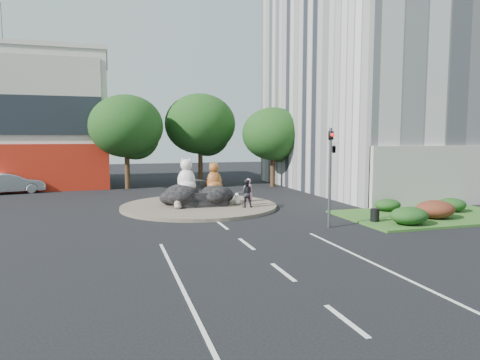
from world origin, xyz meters
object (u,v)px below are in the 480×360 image
at_px(litter_bin, 375,215).
at_px(kitten_white, 237,198).
at_px(cat_tabby, 214,176).
at_px(kitten_calico, 178,202).
at_px(cat_white, 186,175).
at_px(pedestrian_pink, 248,192).
at_px(pedestrian_dark, 246,193).
at_px(parked_car, 11,183).

bearing_deg(litter_bin, kitten_white, 126.74).
height_order(cat_tabby, litter_bin, cat_tabby).
bearing_deg(kitten_calico, cat_white, 74.17).
distance_m(cat_white, kitten_calico, 2.02).
relative_size(kitten_calico, kitten_white, 1.12).
bearing_deg(cat_white, kitten_white, 15.03).
bearing_deg(pedestrian_pink, cat_white, -14.34).
bearing_deg(pedestrian_pink, pedestrian_dark, 62.48).
distance_m(kitten_calico, parked_car, 17.20).
bearing_deg(pedestrian_dark, parked_car, -26.57).
relative_size(kitten_calico, pedestrian_pink, 0.50).
distance_m(cat_tabby, litter_bin, 10.41).
bearing_deg(kitten_calico, cat_tabby, 42.60).
bearing_deg(cat_white, pedestrian_pink, 7.83).
height_order(cat_white, litter_bin, cat_white).
height_order(cat_tabby, kitten_white, cat_tabby).
xyz_separation_m(pedestrian_dark, parked_car, (-15.79, 13.30, -0.24)).
bearing_deg(parked_car, cat_tabby, -142.01).
relative_size(pedestrian_pink, pedestrian_dark, 0.99).
xyz_separation_m(pedestrian_pink, pedestrian_dark, (-0.38, -0.75, 0.01)).
relative_size(cat_tabby, parked_car, 0.38).
relative_size(kitten_white, pedestrian_dark, 0.44).
xyz_separation_m(cat_tabby, parked_car, (-14.17, 11.57, -1.22)).
relative_size(cat_tabby, kitten_white, 2.47).
bearing_deg(parked_car, pedestrian_pink, -140.58).
xyz_separation_m(cat_white, parked_car, (-12.36, 11.63, -1.36)).
bearing_deg(cat_white, kitten_calico, -103.41).
relative_size(pedestrian_dark, litter_bin, 2.55).
relative_size(pedestrian_dark, parked_car, 0.34).
bearing_deg(pedestrian_dark, cat_tabby, -33.32).
relative_size(kitten_white, pedestrian_pink, 0.45).
xyz_separation_m(kitten_calico, pedestrian_dark, (4.17, -0.63, 0.44)).
bearing_deg(pedestrian_pink, litter_bin, 125.18).
distance_m(kitten_white, parked_car, 19.67).
distance_m(kitten_calico, pedestrian_pink, 4.57).
relative_size(kitten_calico, pedestrian_dark, 0.50).
distance_m(pedestrian_pink, litter_bin, 8.29).
height_order(cat_tabby, parked_car, cat_tabby).
xyz_separation_m(pedestrian_pink, litter_bin, (4.84, -6.70, -0.60)).
bearing_deg(cat_white, litter_bin, -19.90).
height_order(cat_white, pedestrian_pink, cat_white).
bearing_deg(kitten_white, cat_tabby, 141.32).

